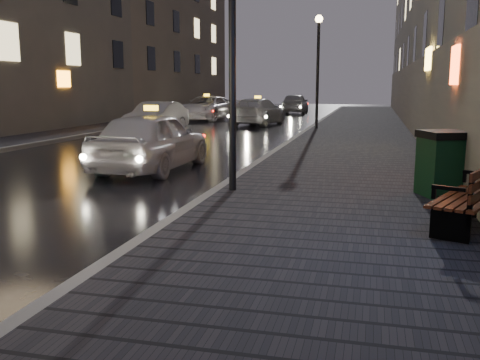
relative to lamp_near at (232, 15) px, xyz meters
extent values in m
cube|color=black|center=(2.05, 15.00, -3.41)|extent=(4.60, 58.00, 0.15)
cube|color=slate|center=(-0.35, 15.00, -3.41)|extent=(0.20, 58.00, 0.15)
cube|color=black|center=(-10.55, 15.00, -3.41)|extent=(2.40, 58.00, 0.15)
cube|color=slate|center=(-9.25, 15.00, -3.41)|extent=(0.20, 58.00, 0.15)
cube|color=#6B6051|center=(-15.35, 33.00, 2.01)|extent=(6.00, 22.00, 11.00)
cylinder|color=black|center=(0.00, 0.00, -0.84)|extent=(0.14, 0.14, 5.00)
cylinder|color=black|center=(0.00, 16.00, -0.84)|extent=(0.14, 0.14, 5.00)
sphere|color=#FFD88C|center=(0.00, 16.00, 1.76)|extent=(0.36, 0.36, 0.36)
cube|color=black|center=(3.70, -2.71, -3.13)|extent=(0.50, 0.26, 0.41)
cube|color=black|center=(3.91, -2.79, -2.77)|extent=(0.08, 0.08, 0.73)
cube|color=black|center=(3.65, -2.68, -2.63)|extent=(0.42, 0.22, 0.05)
cube|color=black|center=(4.30, -1.27, -3.13)|extent=(0.50, 0.26, 0.41)
cube|color=black|center=(4.25, -1.25, -2.63)|extent=(0.42, 0.22, 0.05)
cube|color=#431C0E|center=(4.00, -1.99, -2.89)|extent=(1.32, 1.97, 0.04)
cube|color=#0E3219|center=(3.95, 0.40, -2.80)|extent=(0.97, 0.97, 1.08)
cube|color=black|center=(3.95, 0.40, -2.19)|extent=(1.04, 1.04, 0.14)
imported|color=silver|center=(-2.90, 2.80, -2.71)|extent=(1.90, 4.57, 1.55)
imported|color=#9F9FA7|center=(-7.07, 13.08, -2.77)|extent=(1.65, 4.40, 1.44)
imported|color=silver|center=(-3.60, 19.26, -2.75)|extent=(2.64, 5.31, 1.48)
imported|color=silver|center=(-7.69, 22.81, -2.73)|extent=(3.06, 5.69, 1.52)
imported|color=gray|center=(-3.30, 31.80, -2.70)|extent=(2.06, 4.69, 1.57)
camera|label=1|loc=(2.64, -10.05, -1.30)|focal=40.00mm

